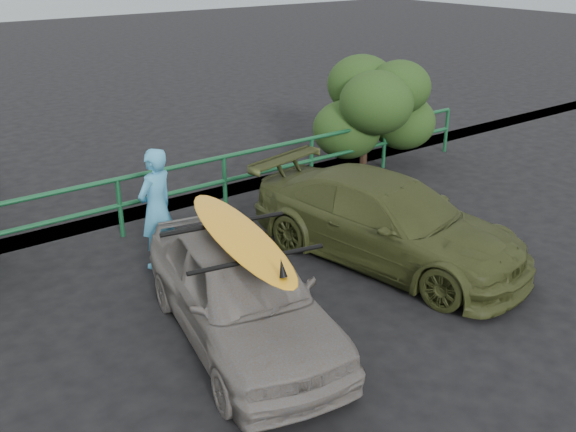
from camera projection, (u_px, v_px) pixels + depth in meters
name	position (u px, v px, depth m)	size (l,w,h in m)	color
ground	(376.00, 358.00, 7.53)	(80.00, 80.00, 0.00)	black
guardrail	(175.00, 194.00, 11.02)	(14.00, 0.08, 1.04)	#164F2C
shrub_right	(369.00, 116.00, 13.93)	(3.20, 2.40, 2.08)	#233F17
sedan	(241.00, 291.00, 7.67)	(1.53, 3.80, 1.29)	slate
olive_vehicle	(387.00, 221.00, 9.64)	(1.80, 4.42, 1.28)	#383F1B
man	(156.00, 209.00, 9.38)	(0.67, 0.44, 1.83)	#3E92BB
roof_rack	(239.00, 241.00, 7.41)	(1.59, 1.11, 0.05)	black
surfboard	(239.00, 235.00, 7.38)	(0.59, 2.86, 0.08)	orange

